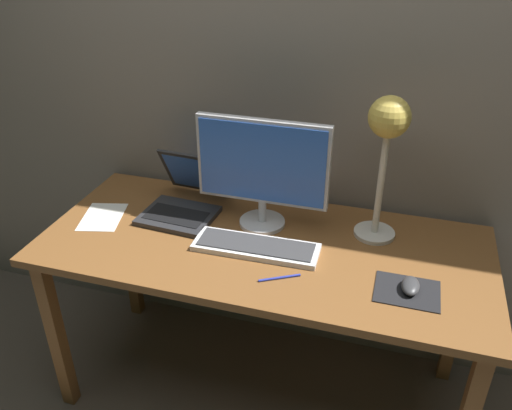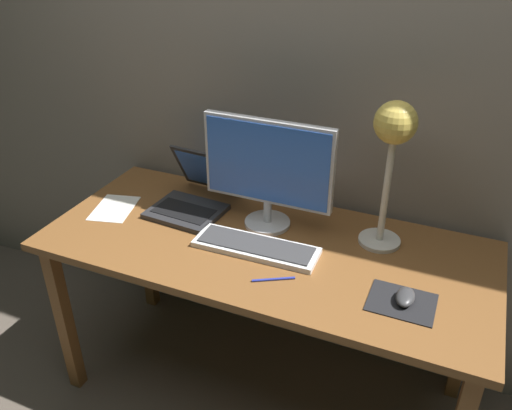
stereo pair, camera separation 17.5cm
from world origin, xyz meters
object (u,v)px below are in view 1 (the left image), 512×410
desk_lamp (387,134)px  pen (280,278)px  monitor (262,168)px  mouse (410,286)px  laptop (186,195)px  keyboard_main (256,247)px

desk_lamp → pen: (-0.27, -0.35, -0.39)m
monitor → mouse: 0.64m
laptop → pen: size_ratio=2.49×
laptop → mouse: 0.91m
keyboard_main → desk_lamp: desk_lamp is taller
desk_lamp → mouse: (0.14, -0.30, -0.37)m
monitor → desk_lamp: (0.41, 0.05, 0.16)m
desk_lamp → laptop: bearing=-178.4°
monitor → keyboard_main: bearing=-80.9°
desk_lamp → mouse: size_ratio=5.45×
monitor → pen: size_ratio=3.46×
monitor → desk_lamp: size_ratio=0.92×
keyboard_main → mouse: size_ratio=4.61×
desk_lamp → monitor: bearing=-173.5°
laptop → desk_lamp: 0.80m
laptop → pen: 0.57m
desk_lamp → pen: 0.59m
keyboard_main → desk_lamp: size_ratio=0.85×
keyboard_main → pen: size_ratio=3.16×
monitor → laptop: 0.36m
monitor → keyboard_main: monitor is taller
mouse → pen: 0.41m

